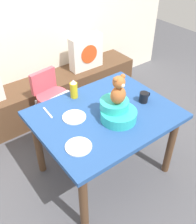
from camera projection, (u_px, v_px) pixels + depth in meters
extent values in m
plane|color=#4C4C51|center=(104.00, 169.00, 2.67)|extent=(8.00, 8.00, 0.00)
cube|color=silver|center=(21.00, 5.00, 2.82)|extent=(4.40, 0.10, 2.60)
cube|color=brown|center=(45.00, 97.00, 3.30)|extent=(2.60, 0.44, 0.46)
cube|color=white|center=(86.00, 52.00, 3.32)|extent=(0.44, 0.14, 0.44)
cylinder|color=#D84C1E|center=(89.00, 54.00, 3.27)|extent=(0.24, 0.01, 0.24)
cube|color=#394485|center=(43.00, 79.00, 3.14)|extent=(0.20, 0.14, 0.07)
cube|color=#264C8C|center=(105.00, 115.00, 2.23)|extent=(1.19, 0.95, 0.04)
cylinder|color=brown|center=(84.00, 202.00, 1.98)|extent=(0.07, 0.07, 0.70)
cylinder|color=brown|center=(171.00, 145.00, 2.46)|extent=(0.07, 0.07, 0.70)
cylinder|color=brown|center=(38.00, 145.00, 2.46)|extent=(0.07, 0.07, 0.70)
cylinder|color=brown|center=(118.00, 107.00, 2.94)|extent=(0.07, 0.07, 0.70)
cylinder|color=#D84C59|center=(53.00, 98.00, 2.80)|extent=(0.34, 0.34, 0.10)
cube|color=#D84C59|center=(43.00, 81.00, 2.77)|extent=(0.30, 0.09, 0.24)
cube|color=white|center=(63.00, 100.00, 2.66)|extent=(0.33, 0.24, 0.02)
cylinder|color=silver|center=(51.00, 130.00, 2.81)|extent=(0.03, 0.03, 0.46)
cylinder|color=silver|center=(72.00, 120.00, 2.95)|extent=(0.03, 0.03, 0.46)
cylinder|color=silver|center=(39.00, 117.00, 2.99)|extent=(0.03, 0.03, 0.46)
cylinder|color=silver|center=(60.00, 108.00, 3.12)|extent=(0.03, 0.03, 0.46)
cylinder|color=#2CBBB0|center=(119.00, 115.00, 2.12)|extent=(0.30, 0.30, 0.09)
cylinder|color=#2CBBB0|center=(114.00, 104.00, 2.11)|extent=(0.24, 0.24, 0.07)
ellipsoid|color=#B56330|center=(118.00, 95.00, 2.02)|extent=(0.13, 0.11, 0.15)
sphere|color=#B56330|center=(119.00, 82.00, 1.95)|extent=(0.10, 0.10, 0.10)
sphere|color=beige|center=(123.00, 85.00, 1.92)|extent=(0.04, 0.04, 0.04)
sphere|color=#B56330|center=(115.00, 79.00, 1.91)|extent=(0.04, 0.04, 0.04)
sphere|color=#B56330|center=(123.00, 76.00, 1.94)|extent=(0.04, 0.04, 0.04)
cylinder|color=gold|center=(74.00, 90.00, 2.37)|extent=(0.07, 0.07, 0.15)
cone|color=white|center=(73.00, 82.00, 2.31)|extent=(0.06, 0.06, 0.03)
cylinder|color=black|center=(144.00, 97.00, 2.32)|extent=(0.08, 0.08, 0.09)
torus|color=black|center=(148.00, 95.00, 2.35)|extent=(0.06, 0.01, 0.06)
cylinder|color=white|center=(79.00, 147.00, 1.89)|extent=(0.20, 0.20, 0.01)
cylinder|color=white|center=(74.00, 117.00, 2.17)|extent=(0.20, 0.20, 0.01)
cube|color=silver|center=(48.00, 113.00, 2.22)|extent=(0.03, 0.17, 0.01)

